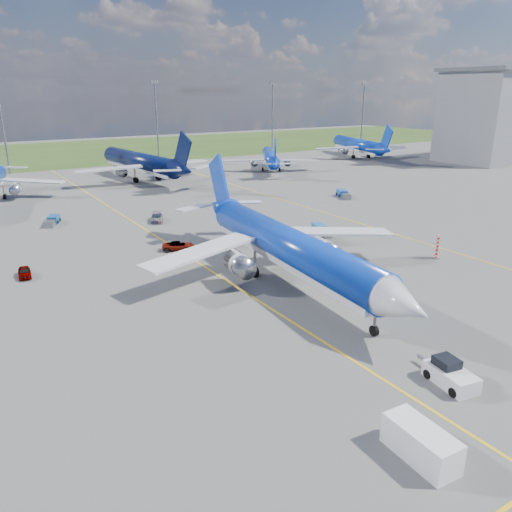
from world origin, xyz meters
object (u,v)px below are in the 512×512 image
warning_post (437,247)px  service_van (421,443)px  bg_jet_ne (270,170)px  service_car_a (24,272)px  main_airliner (288,281)px  service_car_b (179,246)px  pushback_tug (450,374)px  bg_jet_n (141,180)px  baggage_tug_c (52,221)px  service_car_c (157,218)px  baggage_tug_e (344,194)px  bg_jet_ene (357,157)px  baggage_tug_w (321,230)px

warning_post → service_van: size_ratio=0.67×
bg_jet_ne → service_car_a: size_ratio=10.62×
main_airliner → warning_post: bearing=-4.8°
service_car_b → service_car_a: bearing=114.8°
pushback_tug → service_car_a: pushback_tug is taller
bg_jet_n → service_car_b: (-14.98, -55.48, 0.59)m
bg_jet_ne → baggage_tug_c: (-60.68, -28.94, 0.53)m
baggage_tug_c → service_car_b: bearing=-40.7°
service_car_c → baggage_tug_e: size_ratio=0.79×
pushback_tug → warning_post: bearing=50.0°
service_car_c → pushback_tug: bearing=-66.7°
service_van → service_car_a: (-14.40, 43.52, -0.42)m
main_airliner → service_van: size_ratio=9.84×
warning_post → bg_jet_n: size_ratio=0.07×
bg_jet_ne → bg_jet_ene: (37.94, 7.46, 0.00)m
bg_jet_ne → bg_jet_ene: size_ratio=0.84×
bg_jet_ne → service_car_b: size_ratio=8.21×
bg_jet_ne → service_car_b: bg_jet_ne is taller
main_airliner → baggage_tug_c: main_airliner is taller
warning_post → service_car_c: 42.71m
service_van → bg_jet_ene: bearing=51.7°
bg_jet_ene → service_van: 137.89m
bg_jet_n → pushback_tug: bg_jet_n is taller
warning_post → bg_jet_ene: (61.42, 79.80, -1.50)m
pushback_tug → service_car_a: 45.31m
pushback_tug → baggage_tug_w: 39.68m
service_car_b → baggage_tug_e: baggage_tug_e is taller
service_car_a → baggage_tug_e: size_ratio=0.59×
baggage_tug_c → warning_post: bearing=-26.1°
main_airliner → service_car_b: size_ratio=10.27×
baggage_tug_w → service_van: bearing=-103.8°
service_van → service_car_a: 45.84m
baggage_tug_e → bg_jet_ene: bearing=69.3°
warning_post → service_car_c: warning_post is taller
bg_jet_ne → main_airliner: main_airliner is taller
bg_jet_ne → service_car_c: bg_jet_ne is taller
service_van → pushback_tug: bearing=30.7°
bg_jet_n → service_van: (-19.31, -98.91, 0.98)m
bg_jet_n → baggage_tug_w: (6.01, -59.22, 0.54)m
service_car_a → pushback_tug: bearing=-54.6°
service_car_b → warning_post: bearing=-102.9°
main_airliner → service_car_a: size_ratio=13.30×
bg_jet_ene → service_van: bearing=66.0°
bg_jet_n → service_car_c: size_ratio=10.33×
service_car_b → main_airliner: bearing=-136.1°
pushback_tug → service_car_c: (-0.26, 55.33, -0.09)m
service_car_c → baggage_tug_w: (17.72, -19.69, -0.10)m
pushback_tug → service_van: bearing=-143.2°
baggage_tug_w → baggage_tug_e: size_ratio=0.94×
bg_jet_ene → baggage_tug_c: bearing=37.9°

